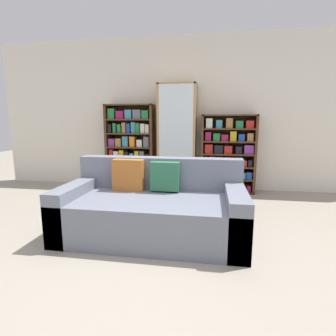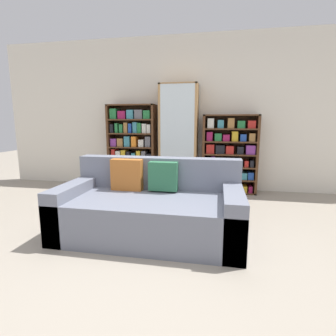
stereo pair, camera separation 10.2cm
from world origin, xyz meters
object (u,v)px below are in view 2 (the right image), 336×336
bookshelf_right (229,155)px  wine_bottle (208,190)px  display_cabinet (179,139)px  couch (151,209)px  bookshelf_left (132,148)px

bookshelf_right → wine_bottle: bearing=-119.3°
display_cabinet → wine_bottle: bearing=-44.6°
bookshelf_right → wine_bottle: 0.82m
couch → display_cabinet: 2.03m
bookshelf_left → bookshelf_right: bookshelf_left is taller
bookshelf_left → display_cabinet: size_ratio=0.82×
bookshelf_left → couch: bearing=-66.3°
couch → bookshelf_left: bearing=113.7°
display_cabinet → wine_bottle: size_ratio=4.75×
couch → bookshelf_left: (-0.85, 1.95, 0.46)m
display_cabinet → couch: bearing=-90.2°
bookshelf_left → display_cabinet: display_cabinet is taller
bookshelf_left → bookshelf_right: size_ratio=1.14×
couch → bookshelf_right: bookshelf_right is taller
couch → wine_bottle: couch is taller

